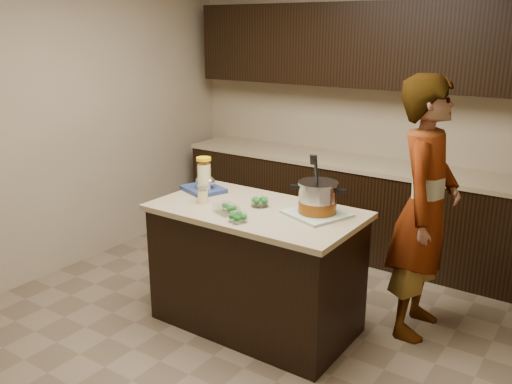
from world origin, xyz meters
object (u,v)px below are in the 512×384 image
at_px(stock_pot, 317,200).
at_px(person, 425,209).
at_px(island, 256,268).
at_px(lemonade_pitcher, 204,177).

height_order(stock_pot, person, person).
bearing_deg(stock_pot, island, -179.60).
bearing_deg(island, lemonade_pitcher, 170.67).
xyz_separation_m(stock_pot, lemonade_pitcher, (-0.95, -0.03, 0.02)).
relative_size(stock_pot, person, 0.21).
bearing_deg(person, stock_pot, 127.45).
bearing_deg(lemonade_pitcher, stock_pot, 1.91).
bearing_deg(lemonade_pitcher, person, 19.24).
bearing_deg(person, lemonade_pitcher, 105.39).
distance_m(island, person, 1.25).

